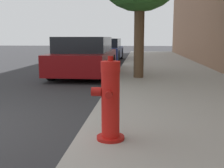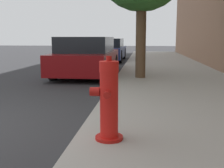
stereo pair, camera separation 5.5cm
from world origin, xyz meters
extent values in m
cube|color=#99968E|center=(3.55, 0.00, 0.06)|extent=(3.37, 40.00, 0.12)
cylinder|color=#A91511|center=(2.28, -0.27, 0.14)|extent=(0.31, 0.31, 0.03)
cylinder|color=red|center=(2.28, -0.27, 0.52)|extent=(0.20, 0.20, 0.73)
cylinder|color=red|center=(2.28, -0.27, 0.94)|extent=(0.21, 0.21, 0.12)
cylinder|color=#A91511|center=(2.28, -0.27, 1.03)|extent=(0.06, 0.06, 0.06)
cylinder|color=#A91511|center=(2.28, -0.42, 0.66)|extent=(0.07, 0.09, 0.07)
cylinder|color=#A91511|center=(2.28, -0.12, 0.66)|extent=(0.07, 0.09, 0.07)
cylinder|color=#A91511|center=(2.12, -0.27, 0.66)|extent=(0.11, 0.10, 0.10)
cube|color=maroon|center=(0.77, 6.08, 0.47)|extent=(1.72, 4.25, 0.61)
cube|color=black|center=(0.77, 5.91, 1.03)|extent=(1.58, 2.34, 0.49)
cylinder|color=black|center=(-0.01, 7.40, 0.31)|extent=(0.20, 0.61, 0.61)
cylinder|color=black|center=(1.55, 7.40, 0.31)|extent=(0.20, 0.61, 0.61)
cylinder|color=black|center=(-0.01, 4.77, 0.31)|extent=(0.20, 0.61, 0.61)
cylinder|color=black|center=(1.55, 4.77, 0.31)|extent=(0.20, 0.61, 0.61)
cube|color=navy|center=(0.71, 12.03, 0.46)|extent=(1.75, 4.53, 0.57)
cube|color=black|center=(0.71, 11.85, 0.97)|extent=(1.61, 2.49, 0.46)
cylinder|color=black|center=(-0.09, 13.43, 0.32)|extent=(0.20, 0.64, 0.64)
cylinder|color=black|center=(1.50, 13.43, 0.32)|extent=(0.20, 0.64, 0.64)
cylinder|color=black|center=(-0.09, 10.62, 0.32)|extent=(0.20, 0.64, 0.64)
cylinder|color=black|center=(1.50, 10.62, 0.32)|extent=(0.20, 0.64, 0.64)
cylinder|color=brown|center=(2.57, 4.77, 1.27)|extent=(0.29, 0.29, 2.29)
camera|label=1|loc=(2.59, -3.28, 1.25)|focal=45.00mm
camera|label=2|loc=(2.65, -3.27, 1.25)|focal=45.00mm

